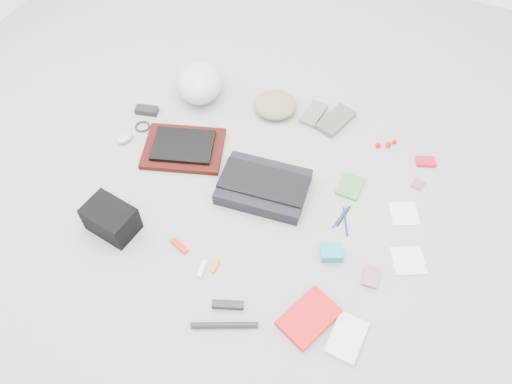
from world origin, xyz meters
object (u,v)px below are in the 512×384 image
at_px(bike_helmet, 200,82).
at_px(camera_bag, 111,219).
at_px(accordion_wallet, 331,253).
at_px(book_red, 309,317).
at_px(laptop, 183,145).
at_px(messenger_bag, 264,187).

height_order(bike_helmet, camera_bag, bike_helmet).
bearing_deg(accordion_wallet, book_red, -111.62).
height_order(laptop, bike_helmet, bike_helmet).
bearing_deg(messenger_bag, camera_bag, -145.52).
distance_m(messenger_bag, laptop, 0.47).
xyz_separation_m(messenger_bag, book_red, (0.41, -0.50, -0.02)).
xyz_separation_m(messenger_bag, bike_helmet, (-0.57, 0.46, 0.06)).
height_order(bike_helmet, book_red, bike_helmet).
xyz_separation_m(camera_bag, book_red, (0.93, -0.05, -0.06)).
bearing_deg(bike_helmet, book_red, -66.53).
bearing_deg(laptop, book_red, -51.27).
height_order(book_red, accordion_wallet, accordion_wallet).
xyz_separation_m(messenger_bag, accordion_wallet, (0.40, -0.20, -0.01)).
bearing_deg(camera_bag, accordion_wallet, 24.13).
distance_m(messenger_bag, accordion_wallet, 0.44).
relative_size(messenger_bag, bike_helmet, 1.33).
bearing_deg(laptop, camera_bag, -114.92).
height_order(messenger_bag, camera_bag, camera_bag).
bearing_deg(accordion_wallet, laptop, 138.91).
distance_m(messenger_bag, book_red, 0.64).
xyz_separation_m(bike_helmet, camera_bag, (0.04, -0.91, -0.02)).
bearing_deg(messenger_bag, accordion_wallet, -32.47).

